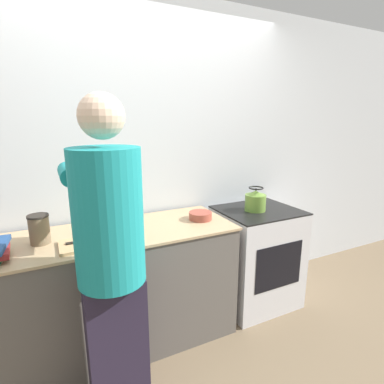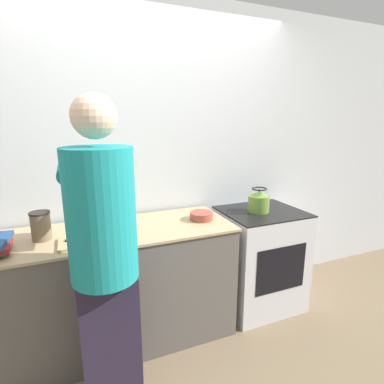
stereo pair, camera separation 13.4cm
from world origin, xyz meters
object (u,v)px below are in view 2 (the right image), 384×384
(cutting_board, at_px, (91,240))
(bowl_prep, at_px, (201,216))
(kettle, at_px, (259,202))
(knife, at_px, (85,238))
(canister_jar, at_px, (41,226))
(oven, at_px, (259,258))
(person, at_px, (104,253))

(cutting_board, xyz_separation_m, bowl_prep, (0.84, 0.12, 0.02))
(kettle, xyz_separation_m, bowl_prep, (-0.53, 0.00, -0.06))
(knife, bearing_deg, canister_jar, 153.23)
(oven, distance_m, person, 1.55)
(knife, distance_m, canister_jar, 0.30)
(oven, distance_m, cutting_board, 1.49)
(kettle, relative_size, canister_jar, 1.09)
(bowl_prep, distance_m, canister_jar, 1.13)
(knife, height_order, canister_jar, canister_jar)
(kettle, bearing_deg, canister_jar, 178.82)
(oven, height_order, knife, knife)
(canister_jar, bearing_deg, kettle, -1.18)
(kettle, height_order, bowl_prep, kettle)
(canister_jar, bearing_deg, knife, -28.82)
(cutting_board, xyz_separation_m, kettle, (1.37, 0.12, 0.08))
(kettle, distance_m, canister_jar, 1.66)
(oven, bearing_deg, person, -159.49)
(person, bearing_deg, cutting_board, 96.33)
(bowl_prep, bearing_deg, knife, -172.91)
(oven, xyz_separation_m, knife, (-1.45, -0.11, 0.46))
(knife, relative_size, canister_jar, 1.35)
(person, bearing_deg, bowl_prep, 32.69)
(cutting_board, height_order, bowl_prep, bowl_prep)
(bowl_prep, relative_size, canister_jar, 0.96)
(bowl_prep, bearing_deg, canister_jar, 178.32)
(knife, height_order, kettle, kettle)
(cutting_board, relative_size, canister_jar, 2.07)
(knife, xyz_separation_m, kettle, (1.40, 0.11, 0.07))
(oven, relative_size, kettle, 4.32)
(kettle, bearing_deg, cutting_board, -174.90)
(person, height_order, kettle, person)
(cutting_board, relative_size, kettle, 1.90)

